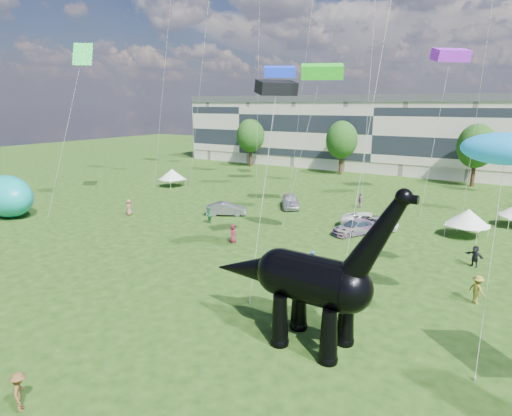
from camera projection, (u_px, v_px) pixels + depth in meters
The scene contains 14 objects.
ground at pixel (176, 333), 22.16m from camera, with size 220.00×220.00×0.00m, color #16330C.
terrace_row at pixel (382, 136), 75.75m from camera, with size 78.00×11.00×12.00m, color beige.
tree_far_left at pixel (250, 133), 79.76m from camera, with size 5.20×5.20×9.44m.
tree_mid_left at pixel (342, 137), 70.38m from camera, with size 5.20×5.20×9.44m.
tree_mid_right at pixel (477, 142), 59.96m from camera, with size 5.20×5.20×9.44m.
dinosaur_sculpture at pixel (305, 281), 20.64m from camera, with size 10.50×2.98×8.59m.
car_silver at pixel (290, 201), 48.76m from camera, with size 1.88×4.68×1.59m, color silver.
car_grey at pixel (226, 209), 45.44m from camera, with size 1.47×4.23×1.39m, color slate.
car_white at pixel (370, 221), 40.50m from camera, with size 2.48×5.38×1.49m, color white.
car_dark at pixel (356, 227), 38.75m from camera, with size 1.87×4.59×1.33m, color #595960.
gazebo_near at pixel (468, 217), 37.74m from camera, with size 4.48×4.48×2.56m.
gazebo_left at pixel (172, 174), 60.93m from camera, with size 4.26×4.26×2.55m.
inflatable_teal at pixel (8, 196), 44.58m from camera, with size 6.98×4.36×4.36m, color #0C9895.
visitors at pixel (319, 243), 33.79m from camera, with size 40.98×45.72×1.83m.
Camera 1 is at (14.22, -14.66, 11.54)m, focal length 30.00 mm.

